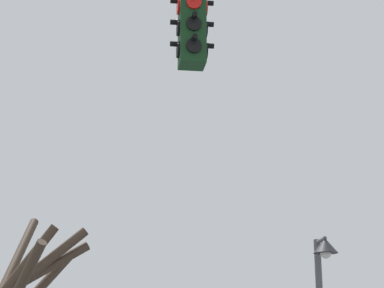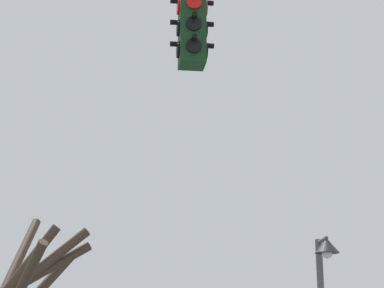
{
  "view_description": "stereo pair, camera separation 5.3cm",
  "coord_description": "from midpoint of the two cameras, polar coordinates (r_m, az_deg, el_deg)",
  "views": [
    {
      "loc": [
        -1.38,
        -9.24,
        1.93
      ],
      "look_at": [
        -0.18,
        -0.27,
        4.6
      ],
      "focal_mm": 70.0,
      "sensor_mm": 36.0,
      "label": 1
    },
    {
      "loc": [
        -1.33,
        -9.24,
        1.93
      ],
      "look_at": [
        -0.18,
        -0.27,
        4.6
      ],
      "focal_mm": 70.0,
      "sensor_mm": 36.0,
      "label": 2
    }
  ],
  "objects": [
    {
      "name": "traffic_light_over_intersection",
      "position": [
        10.01,
        -0.15,
        8.82
      ],
      "size": [
        0.58,
        0.58,
        1.66
      ],
      "color": "#143819"
    }
  ]
}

